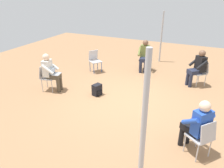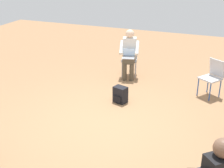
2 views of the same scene
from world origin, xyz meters
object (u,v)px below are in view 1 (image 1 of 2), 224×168
Objects in this scene: person_in_olive at (145,54)px; person_in_black at (198,66)px; chair_northwest at (202,136)px; chair_south at (145,58)px; chair_southwest at (201,71)px; chair_east at (46,76)px; backpack_near_laptop_user at (97,90)px; person_with_laptop at (50,70)px; person_in_blue at (197,123)px; chair_southeast at (95,59)px.

person_in_black is at bearing 155.30° from person_in_olive.
chair_northwest is at bearing 144.80° from person_in_black.
chair_northwest and chair_south have the same top height.
chair_southwest is 0.26m from person_in_black.
chair_east is 2.36× the size of backpack_near_laptop_user.
person_in_blue is (-4.53, 1.12, 0.00)m from person_with_laptop.
chair_southeast is at bearing 53.81° from chair_southwest.
chair_southeast is 1.98m from person_in_olive.
person_in_blue and person_in_black have the same top height.
person_in_olive reaches higher than chair_south.
person_in_black reaches higher than backpack_near_laptop_user.
person_with_laptop and person_in_olive have the same top height.
chair_southwest is 2.36× the size of backpack_near_laptop_user.
chair_northwest is 1.00× the size of chair_east.
person_in_black is at bearing 90.00° from chair_southwest.
chair_southeast is at bearing 91.20° from person_in_blue.
chair_southeast is 5.39m from chair_northwest.
person_with_laptop is at bearing 114.71° from chair_northwest.
chair_southwest is 0.69× the size of person_with_laptop.
backpack_near_laptop_user is at bearing 103.55° from chair_northwest.
person_with_laptop is 4.86m from person_in_black.
person_in_blue is (-2.37, 4.28, 0.20)m from chair_south.
chair_southwest is 3.64m from person_in_blue.
chair_southeast and chair_south have the same top height.
chair_east is at bearing 77.02° from person_in_black.
person_in_black reaches higher than chair_northwest.
backpack_near_laptop_user is (2.85, 2.20, -0.34)m from chair_southwest.
chair_south is at bearing 131.50° from person_with_laptop.
person_in_blue reaches higher than backpack_near_laptop_user.
person_in_blue is 4.74m from person_in_olive.
chair_south is 1.00× the size of chair_southwest.
person_with_laptop and person_in_blue have the same top height.
chair_southeast is 2.23m from chair_east.
chair_east is 4.83m from person_in_blue.
chair_east and chair_southwest have the same top height.
person_in_olive reaches higher than backpack_near_laptop_user.
person_in_blue reaches higher than chair_south.
person_in_black is (-4.39, -2.44, 0.20)m from chair_east.
person_in_blue is at bearing 140.84° from chair_southwest.
chair_south and chair_east have the same top height.
chair_northwest is 0.69× the size of person_in_blue.
chair_southeast is 0.69× the size of person_in_blue.
chair_east reaches higher than backpack_near_laptop_user.
chair_east is (2.33, 3.20, 0.00)m from chair_south.
person_in_black is (0.43, -3.63, 0.20)m from chair_northwest.
chair_east is at bearing 45.58° from chair_south.
chair_southeast is 2.36× the size of backpack_near_laptop_user.
chair_southwest is at bearing 155.06° from chair_south.
chair_south is 0.69× the size of person_in_olive.
person_with_laptop is at bearing 115.56° from person_in_blue.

